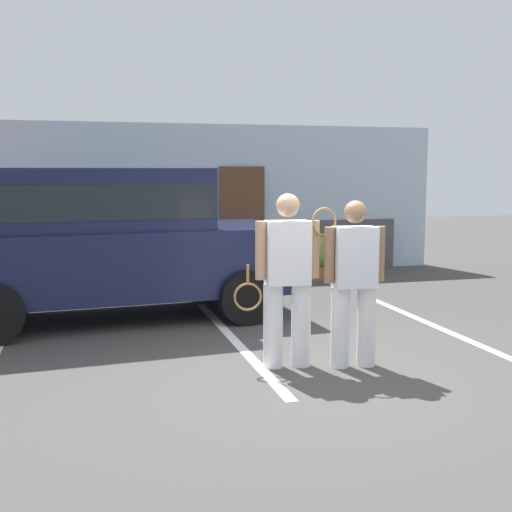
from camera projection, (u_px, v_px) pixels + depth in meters
ground_plane at (317, 374)px, 6.56m from camera, size 40.00×40.00×0.00m
parking_stripe_1 at (234, 340)px, 7.86m from camera, size 0.12×4.40×0.01m
parking_stripe_2 at (435, 326)px, 8.57m from camera, size 0.12×4.40×0.01m
house_frontage at (197, 204)px, 12.79m from camera, size 9.82×0.40×2.91m
parked_suv at (107, 236)px, 8.89m from camera, size 4.73×2.44×2.05m
tennis_player_man at (287, 278)px, 6.70m from camera, size 0.91×0.32×1.79m
tennis_player_woman at (354, 281)px, 6.72m from camera, size 0.77×0.30×1.72m
potted_plant_by_porch at (313, 255)px, 12.16m from camera, size 0.65×0.65×0.86m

